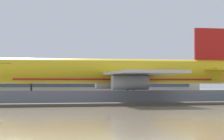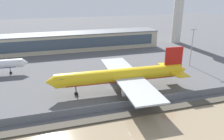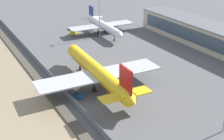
# 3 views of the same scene
# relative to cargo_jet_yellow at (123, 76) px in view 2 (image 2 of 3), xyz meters

# --- Properties ---
(ground_plane) EXTENTS (500.00, 500.00, 0.00)m
(ground_plane) POSITION_rel_cargo_jet_yellow_xyz_m (-3.77, 3.62, -5.81)
(ground_plane) COLOR #565659
(shoreline_seawall) EXTENTS (320.00, 3.00, 0.50)m
(shoreline_seawall) POSITION_rel_cargo_jet_yellow_xyz_m (-3.77, -16.88, -5.56)
(shoreline_seawall) COLOR #474238
(shoreline_seawall) RESTS_ON ground
(perimeter_fence) EXTENTS (280.00, 0.10, 2.40)m
(perimeter_fence) POSITION_rel_cargo_jet_yellow_xyz_m (-3.77, -12.38, -4.61)
(perimeter_fence) COLOR slate
(perimeter_fence) RESTS_ON ground
(cargo_jet_yellow) EXTENTS (52.52, 45.00, 15.21)m
(cargo_jet_yellow) POSITION_rel_cargo_jet_yellow_xyz_m (0.00, 0.00, 0.00)
(cargo_jet_yellow) COLOR yellow
(cargo_jet_yellow) RESTS_ON ground
(baggage_tug) EXTENTS (3.50, 3.25, 1.80)m
(baggage_tug) POSITION_rel_cargo_jet_yellow_xyz_m (3.92, -9.40, -5.00)
(baggage_tug) COLOR #19519E
(baggage_tug) RESTS_ON ground
(control_tower) EXTENTS (13.05, 13.05, 45.94)m
(control_tower) POSITION_rel_cargo_jet_yellow_xyz_m (63.86, 66.29, 20.60)
(control_tower) COLOR beige
(control_tower) RESTS_ON ground
(terminal_building) EXTENTS (100.37, 15.86, 10.73)m
(terminal_building) POSITION_rel_cargo_jet_yellow_xyz_m (-5.55, 65.52, -0.43)
(terminal_building) COLOR #BCB299
(terminal_building) RESTS_ON ground
(apron_light_mast_apron_east) EXTENTS (3.20, 0.40, 18.05)m
(apron_light_mast_apron_east) POSITION_rel_cargo_jet_yellow_xyz_m (41.15, 17.63, 4.46)
(apron_light_mast_apron_east) COLOR #93969B
(apron_light_mast_apron_east) RESTS_ON ground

